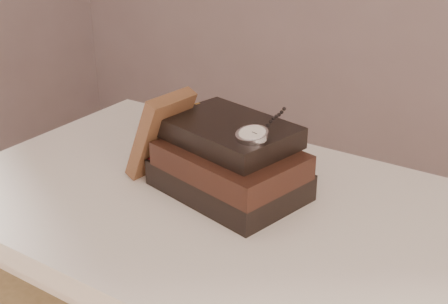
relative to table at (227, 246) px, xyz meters
The scene contains 5 objects.
table is the anchor object (origin of this frame).
book_stack 0.16m from the table, 115.99° to the left, with size 0.29×0.23×0.13m.
journal 0.24m from the table, behind, with size 0.03×0.11×0.17m, color #482B1B.
pocket_watch 0.23m from the table, ahead, with size 0.06×0.16×0.02m.
eyeglasses 0.23m from the table, 122.43° to the left, with size 0.13×0.14×0.05m.
Camera 1 is at (0.48, -0.39, 1.25)m, focal length 46.76 mm.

